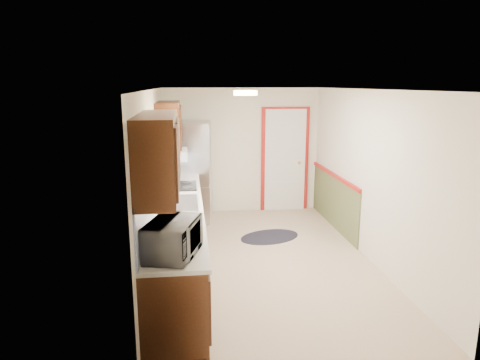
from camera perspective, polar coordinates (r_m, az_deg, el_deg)
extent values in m
cube|color=tan|center=(6.25, 3.19, -10.60)|extent=(3.20, 5.20, 0.12)
cube|color=white|center=(5.74, 3.49, 11.97)|extent=(3.20, 5.20, 0.12)
cube|color=white|center=(8.31, 0.24, 3.92)|extent=(3.20, 0.10, 2.40)
cube|color=white|center=(3.55, 10.67, -8.52)|extent=(3.20, 0.10, 2.40)
cube|color=white|center=(5.81, -11.39, -0.20)|extent=(0.10, 5.20, 2.40)
cube|color=white|center=(6.32, 16.83, 0.56)|extent=(0.10, 5.20, 2.40)
cube|color=#35190C|center=(5.72, -8.24, -8.13)|extent=(0.60, 4.00, 0.90)
cube|color=silver|center=(5.57, -8.24, -3.60)|extent=(0.63, 4.00, 0.04)
cube|color=#5D7BE2|center=(5.51, -11.49, -0.73)|extent=(0.02, 4.00, 0.55)
cube|color=#35190C|center=(4.11, -10.90, 3.41)|extent=(0.35, 1.40, 0.75)
cube|color=#35190C|center=(6.78, -9.47, 7.07)|extent=(0.35, 1.20, 0.75)
cube|color=white|center=(5.53, -11.57, 3.59)|extent=(0.02, 1.00, 0.90)
cube|color=#E24C2A|center=(5.48, -11.26, 7.22)|extent=(0.05, 1.12, 0.24)
cube|color=#B7B7BC|center=(5.66, -8.28, -3.08)|extent=(0.52, 0.82, 0.02)
cube|color=white|center=(6.89, -8.91, 3.40)|extent=(0.45, 0.60, 0.15)
cube|color=maroon|center=(8.46, 5.99, 2.63)|extent=(0.94, 0.05, 2.08)
cube|color=white|center=(8.44, 6.02, 2.60)|extent=(0.80, 0.04, 2.00)
cube|color=#515831|center=(7.71, 12.39, -2.79)|extent=(0.02, 2.30, 0.90)
cube|color=maroon|center=(7.60, 12.47, 0.63)|extent=(0.04, 2.30, 0.06)
cylinder|color=#FFD88C|center=(5.50, 0.74, 11.54)|extent=(0.30, 0.30, 0.06)
imported|color=white|center=(3.94, -8.97, -7.20)|extent=(0.49, 0.67, 0.40)
cube|color=#B7B7BC|center=(7.85, -6.74, 1.12)|extent=(0.83, 0.79, 1.81)
cylinder|color=black|center=(7.49, -8.62, -0.21)|extent=(0.02, 0.02, 1.27)
ellipsoid|color=black|center=(7.13, 3.98, -7.56)|extent=(1.17, 0.95, 0.01)
cube|color=black|center=(6.58, -8.14, -0.79)|extent=(0.53, 0.63, 0.02)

